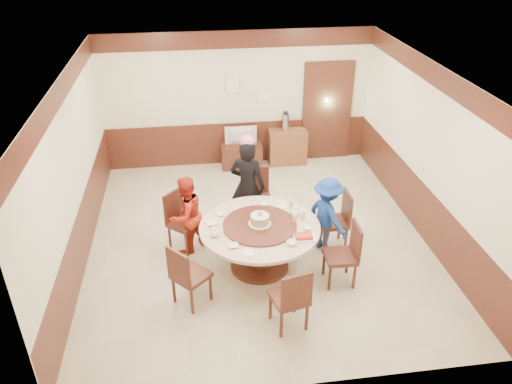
{
  "coord_description": "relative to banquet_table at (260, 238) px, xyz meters",
  "views": [
    {
      "loc": [
        -0.98,
        -6.82,
        4.8
      ],
      "look_at": [
        -0.08,
        -0.35,
        1.1
      ],
      "focal_mm": 35.0,
      "sensor_mm": 36.0,
      "label": 1
    }
  ],
  "objects": [
    {
      "name": "bowl_5",
      "position": [
        0.16,
        0.58,
        0.24
      ],
      "size": [
        0.15,
        0.15,
        0.05
      ],
      "primitive_type": "imported",
      "color": "white",
      "rests_on": "banquet_table"
    },
    {
      "name": "room",
      "position": [
        0.09,
        0.76,
        0.55
      ],
      "size": [
        6.0,
        6.04,
        2.84
      ],
      "color": "beige",
      "rests_on": "ground"
    },
    {
      "name": "bowl_1",
      "position": [
        0.37,
        -0.52,
        0.24
      ],
      "size": [
        0.15,
        0.15,
        0.05
      ],
      "primitive_type": "imported",
      "color": "white",
      "rests_on": "banquet_table"
    },
    {
      "name": "bowl_3",
      "position": [
        0.67,
        -0.17,
        0.24
      ],
      "size": [
        0.13,
        0.13,
        0.04
      ],
      "primitive_type": "imported",
      "color": "white",
      "rests_on": "banquet_table"
    },
    {
      "name": "person_red",
      "position": [
        -1.07,
        0.61,
        0.12
      ],
      "size": [
        0.8,
        0.79,
        1.3
      ],
      "primitive_type": "imported",
      "rotation": [
        0.0,
        0.0,
        3.87
      ],
      "color": "#B02517",
      "rests_on": "ground"
    },
    {
      "name": "bowl_2",
      "position": [
        -0.43,
        -0.46,
        0.23
      ],
      "size": [
        0.14,
        0.14,
        0.03
      ],
      "primitive_type": "imported",
      "color": "white",
      "rests_on": "banquet_table"
    },
    {
      "name": "birthday_cake",
      "position": [
        0.0,
        0.01,
        0.32
      ],
      "size": [
        0.34,
        0.34,
        0.22
      ],
      "color": "white",
      "rests_on": "banquet_table"
    },
    {
      "name": "person_blue",
      "position": [
        1.12,
        0.33,
        0.1
      ],
      "size": [
        0.78,
        0.94,
        1.27
      ],
      "primitive_type": "imported",
      "rotation": [
        0.0,
        0.0,
        2.01
      ],
      "color": "navy",
      "rests_on": "ground"
    },
    {
      "name": "bowl_4",
      "position": [
        -0.69,
        0.13,
        0.24
      ],
      "size": [
        0.15,
        0.15,
        0.04
      ],
      "primitive_type": "imported",
      "color": "white",
      "rests_on": "banquet_table"
    },
    {
      "name": "chair_0",
      "position": [
        1.27,
        0.39,
        -0.23
      ],
      "size": [
        0.45,
        0.44,
        0.97
      ],
      "rotation": [
        0.0,
        0.0,
        1.58
      ],
      "color": "#461F15",
      "rests_on": "ground"
    },
    {
      "name": "bottle_0",
      "position": [
        0.52,
        -0.0,
        0.3
      ],
      "size": [
        0.06,
        0.06,
        0.16
      ],
      "primitive_type": "cylinder",
      "color": "white",
      "rests_on": "banquet_table"
    },
    {
      "name": "bottle_2",
      "position": [
        0.56,
        0.43,
        0.3
      ],
      "size": [
        0.06,
        0.06,
        0.16
      ],
      "primitive_type": "cylinder",
      "color": "white",
      "rests_on": "banquet_table"
    },
    {
      "name": "saucer_far",
      "position": [
        0.45,
        0.5,
        0.22
      ],
      "size": [
        0.18,
        0.18,
        0.01
      ],
      "primitive_type": "cylinder",
      "color": "white",
      "rests_on": "banquet_table"
    },
    {
      "name": "teapot_left",
      "position": [
        -0.67,
        -0.17,
        0.28
      ],
      "size": [
        0.17,
        0.15,
        0.13
      ],
      "primitive_type": "ellipsoid",
      "color": "white",
      "rests_on": "banquet_table"
    },
    {
      "name": "chair_2",
      "position": [
        -1.13,
        0.7,
        -0.23
      ],
      "size": [
        0.62,
        0.62,
        0.97
      ],
      "rotation": [
        0.0,
        0.0,
        3.98
      ],
      "color": "#461F15",
      "rests_on": "ground"
    },
    {
      "name": "notice_right",
      "position": [
        0.63,
        3.7,
        0.92
      ],
      "size": [
        0.3,
        0.0,
        0.22
      ],
      "primitive_type": "cube",
      "color": "white",
      "rests_on": "room"
    },
    {
      "name": "thermos",
      "position": [
        1.05,
        3.53,
        0.41
      ],
      "size": [
        0.15,
        0.15,
        0.38
      ],
      "primitive_type": "cylinder",
      "color": "silver",
      "rests_on": "side_cabinet"
    },
    {
      "name": "notice_left",
      "position": [
        -0.02,
        3.7,
        1.22
      ],
      "size": [
        0.25,
        0.0,
        0.35
      ],
      "primitive_type": "cube",
      "color": "white",
      "rests_on": "room"
    },
    {
      "name": "tv_stand",
      "position": [
        0.12,
        3.5,
        -0.28
      ],
      "size": [
        0.85,
        0.45,
        0.5
      ],
      "primitive_type": "cube",
      "color": "#461F15",
      "rests_on": "ground"
    },
    {
      "name": "bowl_0",
      "position": [
        -0.55,
        0.38,
        0.23
      ],
      "size": [
        0.14,
        0.14,
        0.03
      ],
      "primitive_type": "imported",
      "color": "white",
      "rests_on": "banquet_table"
    },
    {
      "name": "chair_5",
      "position": [
        1.13,
        -0.5,
        -0.23
      ],
      "size": [
        0.46,
        0.45,
        0.97
      ],
      "rotation": [
        0.0,
        0.0,
        7.83
      ],
      "color": "#461F15",
      "rests_on": "ground"
    },
    {
      "name": "chair_1",
      "position": [
        0.17,
        1.3,
        -0.23
      ],
      "size": [
        0.44,
        0.45,
        0.97
      ],
      "rotation": [
        0.0,
        0.0,
        3.15
      ],
      "color": "#461F15",
      "rests_on": "ground"
    },
    {
      "name": "side_cabinet",
      "position": [
        1.11,
        3.53,
        -0.16
      ],
      "size": [
        0.8,
        0.4,
        0.75
      ],
      "primitive_type": "cube",
      "color": "brown",
      "rests_on": "ground"
    },
    {
      "name": "banquet_table",
      "position": [
        0.0,
        0.0,
        0.0
      ],
      "size": [
        1.79,
        1.79,
        0.78
      ],
      "color": "#461F15",
      "rests_on": "ground"
    },
    {
      "name": "chair_4",
      "position": [
        0.2,
        -1.28,
        -0.23
      ],
      "size": [
        0.53,
        0.54,
        0.97
      ],
      "rotation": [
        0.0,
        0.0,
        6.51
      ],
      "color": "#461F15",
      "rests_on": "ground"
    },
    {
      "name": "bottle_1",
      "position": [
        0.67,
        0.08,
        0.3
      ],
      "size": [
        0.06,
        0.06,
        0.16
      ],
      "primitive_type": "cylinder",
      "color": "white",
      "rests_on": "banquet_table"
    },
    {
      "name": "person_standing",
      "position": [
        -0.04,
        1.11,
        0.28
      ],
      "size": [
        0.7,
        0.6,
        1.63
      ],
      "primitive_type": "imported",
      "rotation": [
        0.0,
        0.0,
        2.73
      ],
      "color": "black",
      "rests_on": "ground"
    },
    {
      "name": "television",
      "position": [
        0.12,
        3.5,
        0.16
      ],
      "size": [
        0.67,
        0.09,
        0.39
      ],
      "primitive_type": "imported",
      "rotation": [
        0.0,
        0.0,
        3.13
      ],
      "color": "#959598",
      "rests_on": "tv_stand"
    },
    {
      "name": "teapot_right",
      "position": [
        0.57,
        0.21,
        0.28
      ],
      "size": [
        0.17,
        0.15,
        0.13
      ],
      "primitive_type": "ellipsoid",
      "color": "white",
      "rests_on": "banquet_table"
    },
    {
      "name": "chair_3",
      "position": [
        -1.06,
        -0.65,
        -0.23
      ],
      "size": [
        0.62,
        0.62,
        0.97
      ],
      "rotation": [
        0.0,
        0.0,
        5.45
      ],
      "color": "#461F15",
      "rests_on": "ground"
    },
    {
      "name": "shrimp_platter",
      "position": [
        0.57,
        -0.4,
        0.24
      ],
      "size": [
        0.3,
        0.2,
        0.06
      ],
      "color": "white",
      "rests_on": "banquet_table"
    },
    {
      "name": "saucer_near",
      "position": [
        -0.25,
        -0.65,
        0.22
      ],
      "size": [
        0.18,
        0.18,
        0.01
      ],
      "primitive_type": "cylinder",
      "color": "white",
      "rests_on": "banquet_table"
    }
  ]
}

